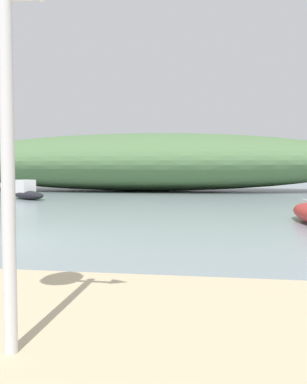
% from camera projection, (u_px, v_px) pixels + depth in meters
% --- Properties ---
extents(distant_hill, '(42.71, 13.29, 5.50)m').
position_uv_depth(distant_hill, '(141.00, 162.00, 39.44)').
color(distant_hill, '#517547').
rests_on(distant_hill, ground).
extents(motorboat_outer_mooring, '(3.49, 3.05, 1.30)m').
position_uv_depth(motorboat_outer_mooring, '(27.00, 192.00, 26.99)').
color(motorboat_outer_mooring, black).
rests_on(motorboat_outer_mooring, ground).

